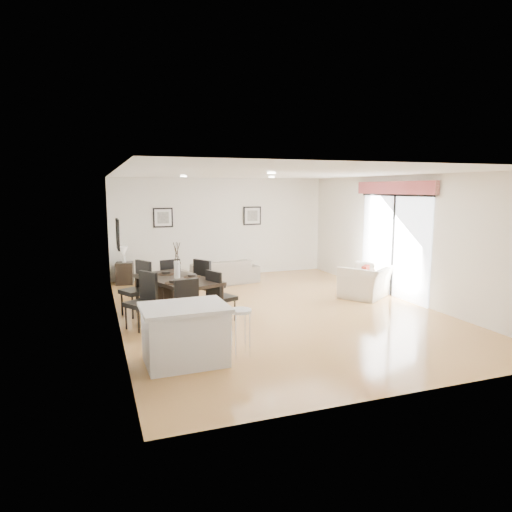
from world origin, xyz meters
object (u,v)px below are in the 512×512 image
object	(u,v)px
dining_chair_efar	(207,281)
bar_stool	(241,316)
kitchen_island	(185,334)
dining_chair_foot	(169,279)
dining_chair_head	(189,305)
dining_chair_enear	(218,293)
coffee_table	(174,291)
side_table	(125,273)
dining_chair_wnear	(144,297)
dining_table	(177,282)
armchair	(366,281)
sofa	(217,272)
dining_chair_wfar	(139,285)

from	to	relation	value
dining_chair_efar	bar_stool	world-z (taller)	dining_chair_efar
kitchen_island	dining_chair_foot	bearing A→B (deg)	83.34
dining_chair_head	dining_chair_enear	bearing A→B (deg)	33.57
dining_chair_efar	dining_chair_foot	size ratio (longest dim) A/B	1.07
coffee_table	bar_stool	bearing A→B (deg)	-81.84
side_table	kitchen_island	size ratio (longest dim) A/B	0.47
dining_chair_enear	dining_chair_efar	xyz separation A→B (m)	(-0.00, 0.90, 0.04)
side_table	dining_chair_wnear	bearing A→B (deg)	-89.02
dining_chair_head	dining_chair_foot	size ratio (longest dim) A/B	0.99
coffee_table	kitchen_island	distance (m)	3.77
dining_table	dining_chair_enear	world-z (taller)	dining_chair_enear
side_table	coffee_table	bearing A→B (deg)	-66.28
armchair	bar_stool	bearing A→B (deg)	-0.88
dining_chair_wnear	dining_chair_efar	xyz separation A→B (m)	(1.32, 0.83, 0.02)
dining_table	dining_chair_wnear	size ratio (longest dim) A/B	2.08
sofa	coffee_table	distance (m)	1.81
sofa	bar_stool	size ratio (longest dim) A/B	3.04
sofa	dining_chair_enear	distance (m)	3.31
armchair	dining_chair_foot	world-z (taller)	dining_chair_foot
armchair	side_table	xyz separation A→B (m)	(-5.00, 3.29, -0.08)
dining_chair_foot	coffee_table	size ratio (longest dim) A/B	0.98
dining_chair_enear	side_table	distance (m)	4.25
armchair	side_table	world-z (taller)	armchair
dining_chair_wnear	dining_chair_head	size ratio (longest dim) A/B	1.04
dining_chair_efar	kitchen_island	distance (m)	2.85
dining_table	kitchen_island	distance (m)	2.31
dining_chair_wfar	bar_stool	size ratio (longest dim) A/B	1.50
armchair	kitchen_island	distance (m)	5.21
dining_chair_wfar	side_table	distance (m)	3.03
dining_chair_enear	side_table	world-z (taller)	dining_chair_enear
armchair	side_table	bearing A→B (deg)	-67.85
sofa	dining_chair_head	world-z (taller)	dining_chair_head
dining_chair_wnear	kitchen_island	distance (m)	1.90
sofa	armchair	world-z (taller)	armchair
dining_chair_enear	kitchen_island	distance (m)	2.03
dining_chair_wfar	dining_chair_efar	xyz separation A→B (m)	(1.31, -0.09, -0.01)
sofa	kitchen_island	world-z (taller)	kitchen_island
sofa	dining_chair_efar	bearing A→B (deg)	59.25
dining_table	kitchen_island	bearing A→B (deg)	-118.79
dining_chair_wnear	sofa	bearing A→B (deg)	113.52
dining_chair_enear	dining_chair_efar	world-z (taller)	dining_chair_efar
dining_table	dining_chair_head	xyz separation A→B (m)	(-0.01, -1.14, -0.16)
dining_table	side_table	world-z (taller)	dining_table
dining_chair_enear	coffee_table	bearing A→B (deg)	-7.96
sofa	kitchen_island	distance (m)	5.29
bar_stool	kitchen_island	bearing A→B (deg)	180.00
dining_chair_head	bar_stool	world-z (taller)	dining_chair_head
dining_chair_foot	dining_chair_wfar	bearing A→B (deg)	31.68
dining_chair_enear	dining_chair_head	size ratio (longest dim) A/B	1.01
dining_chair_foot	kitchen_island	xyz separation A→B (m)	(-0.32, -3.41, -0.12)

